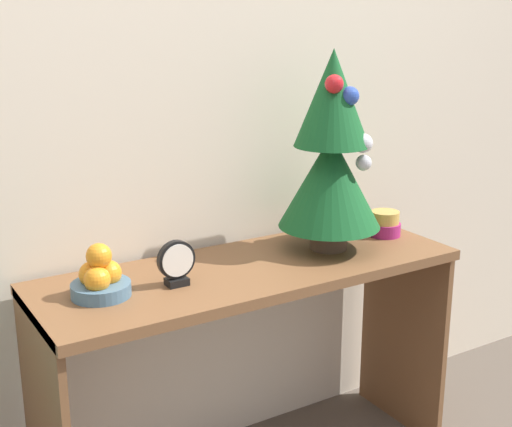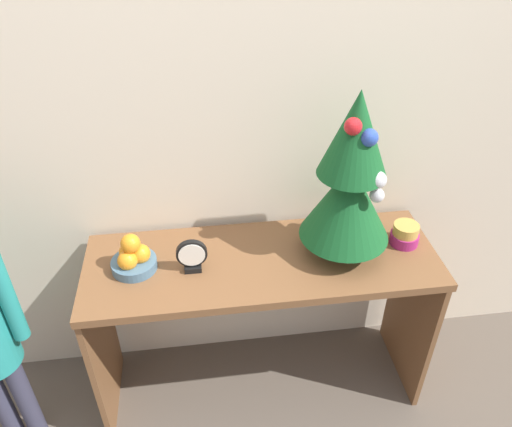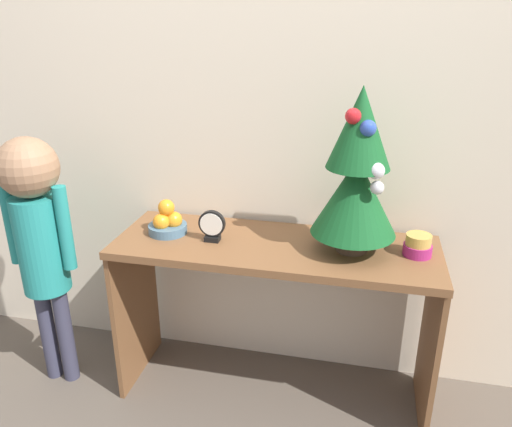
# 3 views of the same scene
# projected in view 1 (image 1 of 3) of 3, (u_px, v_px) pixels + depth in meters

# --- Properties ---
(back_wall) EXTENTS (7.00, 0.05, 2.50)m
(back_wall) POSITION_uv_depth(u_px,v_px,m) (204.00, 57.00, 2.07)
(back_wall) COLOR beige
(back_wall) RESTS_ON ground_plane
(console_table) EXTENTS (1.23, 0.43, 0.69)m
(console_table) POSITION_uv_depth(u_px,v_px,m) (250.00, 314.00, 2.06)
(console_table) COLOR brown
(console_table) RESTS_ON ground_plane
(mini_tree) EXTENTS (0.31, 0.31, 0.59)m
(mini_tree) POSITION_uv_depth(u_px,v_px,m) (331.00, 154.00, 2.08)
(mini_tree) COLOR #4C3828
(mini_tree) RESTS_ON console_table
(fruit_bowl) EXTENTS (0.15, 0.15, 0.14)m
(fruit_bowl) POSITION_uv_depth(u_px,v_px,m) (100.00, 279.00, 1.79)
(fruit_bowl) COLOR #476B84
(fruit_bowl) RESTS_ON console_table
(singing_bowl) EXTENTS (0.10, 0.10, 0.08)m
(singing_bowl) POSITION_uv_depth(u_px,v_px,m) (385.00, 224.00, 2.28)
(singing_bowl) COLOR #9E2366
(singing_bowl) RESTS_ON console_table
(desk_clock) EXTENTS (0.10, 0.04, 0.12)m
(desk_clock) POSITION_uv_depth(u_px,v_px,m) (176.00, 264.00, 1.86)
(desk_clock) COLOR black
(desk_clock) RESTS_ON console_table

